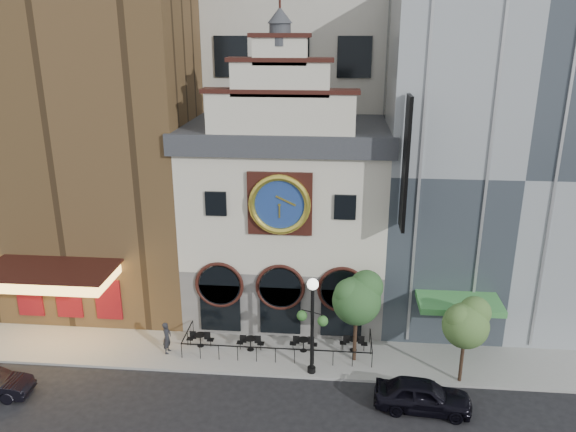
% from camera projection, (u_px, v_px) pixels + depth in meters
% --- Properties ---
extents(ground, '(120.00, 120.00, 0.00)m').
position_uv_depth(ground, '(273.00, 377.00, 30.06)').
color(ground, black).
rests_on(ground, ground).
extents(sidewalk, '(44.00, 5.00, 0.15)m').
position_uv_depth(sidewalk, '(278.00, 351.00, 32.40)').
color(sidewalk, gray).
rests_on(sidewalk, ground).
extents(clock_building, '(12.60, 8.78, 18.65)m').
position_uv_depth(clock_building, '(286.00, 213.00, 35.30)').
color(clock_building, '#605E5B').
rests_on(clock_building, ground).
extents(theater_building, '(14.00, 15.60, 25.00)m').
position_uv_depth(theater_building, '(91.00, 111.00, 36.53)').
color(theater_building, brown).
rests_on(theater_building, ground).
extents(retail_building, '(14.00, 14.40, 20.00)m').
position_uv_depth(retail_building, '(496.00, 156.00, 35.13)').
color(retail_building, gray).
rests_on(retail_building, ground).
extents(cafe_railing, '(10.60, 2.60, 0.90)m').
position_uv_depth(cafe_railing, '(278.00, 343.00, 32.23)').
color(cafe_railing, black).
rests_on(cafe_railing, sidewalk).
extents(bistro_0, '(1.58, 0.68, 0.90)m').
position_uv_depth(bistro_0, '(200.00, 339.00, 32.61)').
color(bistro_0, black).
rests_on(bistro_0, sidewalk).
extents(bistro_1, '(1.58, 0.68, 0.90)m').
position_uv_depth(bistro_1, '(250.00, 343.00, 32.22)').
color(bistro_1, black).
rests_on(bistro_1, sidewalk).
extents(bistro_2, '(1.58, 0.68, 0.90)m').
position_uv_depth(bistro_2, '(303.00, 344.00, 32.12)').
color(bistro_2, black).
rests_on(bistro_2, sidewalk).
extents(bistro_3, '(1.58, 0.68, 0.90)m').
position_uv_depth(bistro_3, '(354.00, 343.00, 32.18)').
color(bistro_3, black).
rests_on(bistro_3, sidewalk).
extents(car_right, '(4.85, 2.32, 1.60)m').
position_uv_depth(car_right, '(423.00, 395.00, 27.32)').
color(car_right, black).
rests_on(car_right, ground).
extents(pedestrian, '(0.50, 0.72, 1.89)m').
position_uv_depth(pedestrian, '(167.00, 338.00, 31.84)').
color(pedestrian, black).
rests_on(pedestrian, sidewalk).
extents(lamppost, '(1.67, 1.04, 5.53)m').
position_uv_depth(lamppost, '(312.00, 316.00, 29.20)').
color(lamppost, black).
rests_on(lamppost, sidewalk).
extents(tree_left, '(2.75, 2.65, 5.29)m').
position_uv_depth(tree_left, '(358.00, 297.00, 30.21)').
color(tree_left, '#382619').
rests_on(tree_left, sidewalk).
extents(tree_right, '(2.45, 2.36, 4.73)m').
position_uv_depth(tree_right, '(467.00, 322.00, 28.48)').
color(tree_right, '#382619').
rests_on(tree_right, sidewalk).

